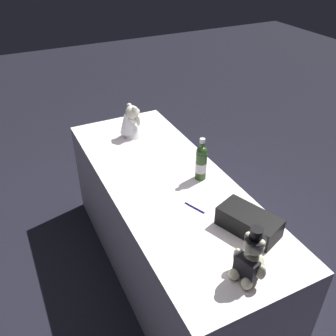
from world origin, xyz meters
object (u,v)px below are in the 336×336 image
at_px(champagne_bottle, 201,162).
at_px(gift_case_black, 249,222).
at_px(signing_pen, 194,207).
at_px(teddy_bear_groom, 250,260).
at_px(teddy_bear_bride, 131,123).

xyz_separation_m(champagne_bottle, gift_case_black, (-0.52, 0.02, -0.06)).
bearing_deg(gift_case_black, signing_pen, 30.42).
bearing_deg(gift_case_black, teddy_bear_groom, 143.59).
distance_m(champagne_bottle, signing_pen, 0.32).
relative_size(teddy_bear_bride, gift_case_black, 0.70).
xyz_separation_m(signing_pen, gift_case_black, (-0.28, -0.16, 0.05)).
distance_m(teddy_bear_groom, signing_pen, 0.53).
distance_m(signing_pen, gift_case_black, 0.33).
distance_m(teddy_bear_bride, signing_pen, 0.94).
bearing_deg(champagne_bottle, teddy_bear_groom, 165.43).
xyz_separation_m(teddy_bear_groom, gift_case_black, (0.25, -0.18, -0.05)).
height_order(signing_pen, gift_case_black, gift_case_black).
bearing_deg(teddy_bear_groom, signing_pen, -1.94).
height_order(champagne_bottle, signing_pen, champagne_bottle).
xyz_separation_m(teddy_bear_bride, gift_case_black, (-1.21, -0.17, -0.06)).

